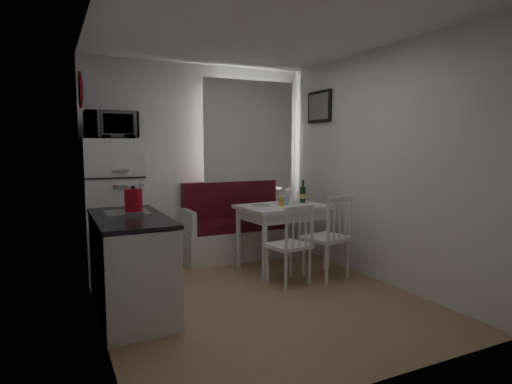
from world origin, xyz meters
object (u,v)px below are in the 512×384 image
Objects in this scene: bench at (235,233)px; kettle at (133,201)px; dining_table at (283,212)px; kitchen_counter at (131,264)px; fridge at (113,208)px; microwave at (111,125)px; chair_left at (293,236)px; chair_right at (331,228)px; wine_bottle at (303,191)px.

bench is 2.15m from kettle.
kitchen_counter is at bearing -166.98° from dining_table.
kitchen_counter is at bearing -90.90° from fridge.
dining_table is at bearing -15.49° from microwave.
chair_left is 0.88× the size of chair_right.
chair_left is 0.50m from chair_right.
fridge reaches higher than kettle.
microwave is at bearing -174.16° from bench.
dining_table is at bearing -63.84° from bench.
dining_table is at bearing 17.13° from kettle.
chair_right is at bearing -66.56° from bench.
wine_bottle is (2.29, -0.49, 0.14)m from fridge.
chair_left is at bearing -35.33° from microwave.
kitchen_counter reaches higher than chair_right.
wine_bottle reaches higher than bench.
microwave reaches higher than kitchen_counter.
fridge is at bearing 167.97° from wine_bottle.
kitchen_counter is 2.74× the size of chair_left.
microwave reaches higher than wine_bottle.
kitchen_counter is 1.17× the size of dining_table.
chair_left reaches higher than dining_table.
kettle is (0.05, 0.07, 0.57)m from kitchen_counter.
wine_bottle is (0.70, -0.60, 0.60)m from bench.
fridge is (-1.69, 1.25, 0.25)m from chair_left.
microwave is (-2.19, 1.21, 1.16)m from chair_right.
wine_bottle is at bearing -10.83° from microwave.
chair_right is 1.87× the size of wine_bottle.
chair_left is at bearing 165.07° from chair_right.
bench is 4.95× the size of wine_bottle.
bench is 0.90× the size of fridge.
wine_bottle reaches higher than dining_table.
chair_left is at bearing -86.02° from bench.
microwave is at bearing 137.14° from chair_right.
kitchen_counter reaches higher than bench.
bench is at bearing 39.99° from kitchen_counter.
chair_left is 1.73m from kettle.
kitchen_counter is 2.41× the size of chair_right.
chair_right is (0.50, -0.01, 0.05)m from chair_left.
chair_left is (1.71, -0.01, 0.10)m from kitchen_counter.
microwave is at bearing -90.00° from fridge.
fridge is (-1.60, -0.11, 0.46)m from bench.
bench reaches higher than dining_table.
microwave is (-1.94, 0.54, 1.06)m from dining_table.
wine_bottle is at bearing 18.08° from kitchen_counter.
fridge is (-2.19, 1.26, 0.20)m from chair_right.
microwave reaches higher than chair_left.
microwave is 2.18× the size of kettle.
chair_left is at bearing -0.22° from kitchen_counter.
kitchen_counter is 4.52× the size of wine_bottle.
microwave is at bearing 91.52° from kettle.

